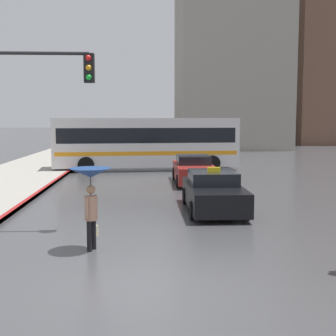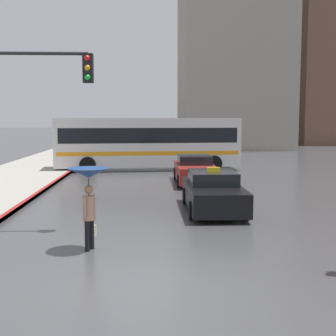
{
  "view_description": "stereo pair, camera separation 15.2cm",
  "coord_description": "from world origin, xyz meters",
  "px_view_note": "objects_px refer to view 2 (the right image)",
  "views": [
    {
      "loc": [
        -0.15,
        -8.55,
        3.22
      ],
      "look_at": [
        0.66,
        8.35,
        1.4
      ],
      "focal_mm": 50.0,
      "sensor_mm": 36.0,
      "label": 1
    },
    {
      "loc": [
        -0.0,
        -8.56,
        3.22
      ],
      "look_at": [
        0.66,
        8.35,
        1.4
      ],
      "focal_mm": 50.0,
      "sensor_mm": 36.0,
      "label": 2
    }
  ],
  "objects_px": {
    "taxi": "(213,192)",
    "pedestrian_with_umbrella": "(89,185)",
    "traffic_light": "(15,100)",
    "city_bus": "(148,141)",
    "sedan_red": "(195,170)"
  },
  "relations": [
    {
      "from": "sedan_red",
      "to": "pedestrian_with_umbrella",
      "type": "xyz_separation_m",
      "value": [
        -3.69,
        -11.7,
        0.96
      ]
    },
    {
      "from": "taxi",
      "to": "pedestrian_with_umbrella",
      "type": "height_order",
      "value": "pedestrian_with_umbrella"
    },
    {
      "from": "taxi",
      "to": "traffic_light",
      "type": "bearing_deg",
      "value": 24.07
    },
    {
      "from": "city_bus",
      "to": "pedestrian_with_umbrella",
      "type": "bearing_deg",
      "value": -9.73
    },
    {
      "from": "traffic_light",
      "to": "city_bus",
      "type": "bearing_deg",
      "value": 76.92
    },
    {
      "from": "sedan_red",
      "to": "traffic_light",
      "type": "height_order",
      "value": "traffic_light"
    },
    {
      "from": "sedan_red",
      "to": "pedestrian_with_umbrella",
      "type": "bearing_deg",
      "value": 72.49
    },
    {
      "from": "taxi",
      "to": "traffic_light",
      "type": "xyz_separation_m",
      "value": [
        -5.95,
        -2.66,
        3.07
      ]
    },
    {
      "from": "city_bus",
      "to": "traffic_light",
      "type": "height_order",
      "value": "traffic_light"
    },
    {
      "from": "sedan_red",
      "to": "city_bus",
      "type": "bearing_deg",
      "value": -68.66
    },
    {
      "from": "taxi",
      "to": "pedestrian_with_umbrella",
      "type": "bearing_deg",
      "value": 52.22
    },
    {
      "from": "city_bus",
      "to": "traffic_light",
      "type": "xyz_separation_m",
      "value": [
        -3.63,
        -15.62,
        1.93
      ]
    },
    {
      "from": "pedestrian_with_umbrella",
      "to": "traffic_light",
      "type": "xyz_separation_m",
      "value": [
        -2.28,
        2.08,
        2.1
      ]
    },
    {
      "from": "sedan_red",
      "to": "traffic_light",
      "type": "xyz_separation_m",
      "value": [
        -5.97,
        -9.62,
        3.06
      ]
    },
    {
      "from": "sedan_red",
      "to": "traffic_light",
      "type": "distance_m",
      "value": 11.73
    }
  ]
}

